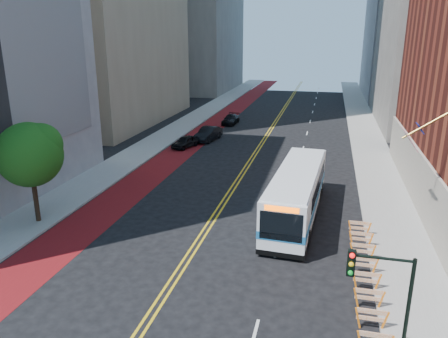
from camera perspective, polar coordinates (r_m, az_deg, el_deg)
ground at (r=22.43m, az=-7.77°, el=-15.88°), size 160.00×160.00×0.00m
sidewalk_left at (r=52.53m, az=-8.34°, el=3.81°), size 4.00×140.00×0.15m
sidewalk_right at (r=49.15m, az=18.69°, el=2.12°), size 4.00×140.00×0.15m
bus_lane_paint at (r=51.26m, az=-4.27°, el=3.52°), size 3.60×140.00×0.01m
center_line_inner at (r=49.48m, az=4.52°, el=3.01°), size 0.14×140.00×0.01m
center_line_outer at (r=49.43m, az=4.93°, el=2.98°), size 0.14×140.00×0.01m
lane_dashes at (r=56.76m, az=10.80°, el=4.63°), size 0.14×98.20×0.01m
construction_barriers at (r=23.93m, az=17.99°, el=-12.47°), size 1.42×10.91×1.00m
street_tree at (r=30.68m, az=-23.95°, el=2.03°), size 4.20×4.20×6.70m
traffic_signal at (r=16.43m, az=19.97°, el=-15.04°), size 2.21×0.34×5.07m
transit_bus at (r=30.26m, az=9.51°, el=-3.05°), size 3.54×12.72×3.46m
car_a at (r=48.74m, az=-5.07°, el=3.56°), size 2.68×4.13×1.31m
car_b at (r=51.79m, az=-2.08°, el=4.61°), size 2.49×5.07×1.60m
car_c at (r=61.34m, az=0.88°, el=6.49°), size 1.95×4.51×1.29m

